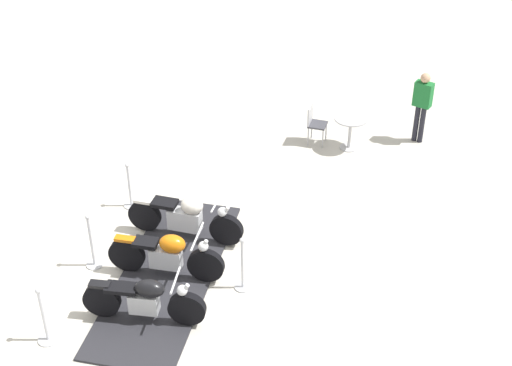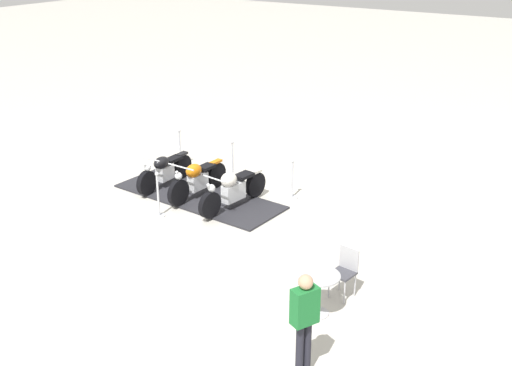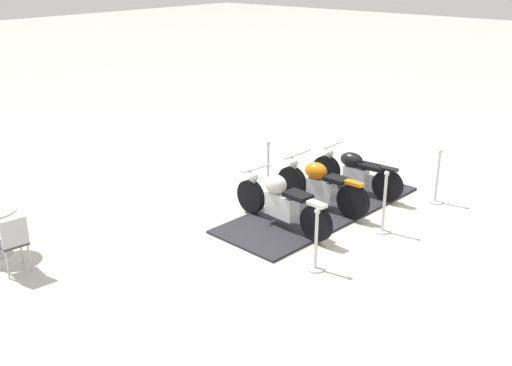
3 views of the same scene
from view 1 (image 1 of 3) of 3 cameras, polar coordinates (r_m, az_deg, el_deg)
name	(u,v)px [view 1 (image 1 of 3)]	position (r m, az deg, el deg)	size (l,w,h in m)	color
ground_plane	(167,276)	(13.40, -6.86, -7.16)	(80.00, 80.00, 0.00)	beige
display_platform	(167,275)	(13.39, -6.87, -7.08)	(4.47, 1.60, 0.05)	#28282D
motorcycle_black	(145,299)	(12.29, -8.58, -8.86)	(2.07, 0.64, 0.93)	black
motorcycle_copper	(167,254)	(13.07, -6.87, -5.50)	(2.11, 0.80, 0.97)	black
motorcycle_cream	(186,217)	(13.90, -5.42, -2.61)	(2.28, 0.66, 0.94)	black
stanchion_left_front	(45,324)	(12.40, -15.99, -10.45)	(0.34, 0.34, 1.11)	silver
stanchion_left_rear	(130,192)	(15.01, -9.71, -0.68)	(0.31, 0.31, 1.02)	silver
stanchion_right_mid	(243,271)	(12.82, -1.04, -6.78)	(0.29, 0.29, 1.10)	silver
stanchion_left_mid	(92,248)	(13.60, -12.55, -4.94)	(0.30, 0.30, 1.14)	silver
cafe_table	(350,126)	(16.72, 7.31, 4.43)	(0.75, 0.75, 0.78)	#B7B7BC
cafe_chair_near_table	(315,122)	(16.87, 4.56, 4.74)	(0.45, 0.45, 0.93)	#B7B7BC
bystander_person	(422,101)	(17.07, 12.72, 6.18)	(0.46, 0.37, 1.71)	#23232D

